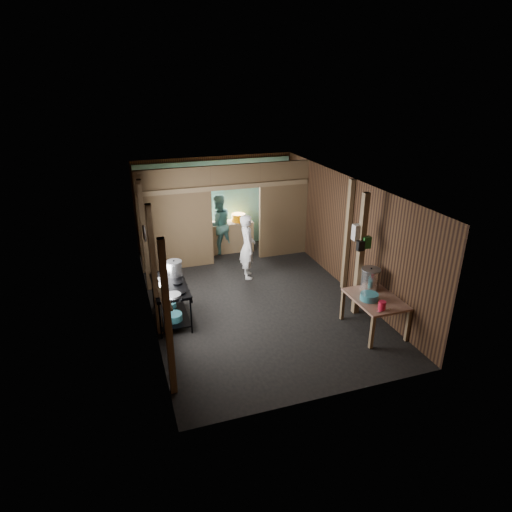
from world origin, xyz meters
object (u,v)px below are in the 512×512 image
object	(u,v)px
yellow_tub	(238,218)
pink_bucket	(382,306)
gas_range	(171,303)
stock_pot	(370,279)
stove_pot_large	(174,269)
prep_table	(374,314)
cook	(248,247)

from	to	relation	value
yellow_tub	pink_bucket	bearing A→B (deg)	-77.89
gas_range	stock_pot	size ratio (longest dim) A/B	3.03
stock_pot	stove_pot_large	bearing A→B (deg)	155.82
prep_table	pink_bucket	bearing A→B (deg)	-109.56
gas_range	yellow_tub	xyz separation A→B (m)	(2.41, 3.34, 0.56)
prep_table	stove_pot_large	bearing A→B (deg)	150.02
prep_table	stock_pot	bearing A→B (deg)	75.43
yellow_tub	cook	size ratio (longest dim) A/B	0.24
stock_pot	cook	world-z (taller)	cook
prep_table	cook	distance (m)	3.54
gas_range	prep_table	distance (m)	4.05
prep_table	stove_pot_large	xyz separation A→B (m)	(-3.54, 2.04, 0.60)
pink_bucket	cook	xyz separation A→B (m)	(-1.46, 3.53, 0.03)
stock_pot	pink_bucket	bearing A→B (deg)	-107.13
yellow_tub	cook	xyz separation A→B (m)	(-0.31, -1.84, -0.15)
prep_table	pink_bucket	size ratio (longest dim) A/B	7.26
stove_pot_large	yellow_tub	world-z (taller)	stove_pot_large
stock_pot	pink_bucket	distance (m)	0.87
stove_pot_large	cook	xyz separation A→B (m)	(1.93, 1.08, -0.14)
yellow_tub	cook	world-z (taller)	cook
prep_table	stock_pot	distance (m)	0.69
yellow_tub	gas_range	bearing A→B (deg)	-125.76
gas_range	cook	xyz separation A→B (m)	(2.10, 1.50, 0.40)
stove_pot_large	yellow_tub	xyz separation A→B (m)	(2.24, 2.92, 0.01)
prep_table	stove_pot_large	size ratio (longest dim) A/B	3.52
gas_range	stock_pot	world-z (taller)	stock_pot
prep_table	stove_pot_large	distance (m)	4.13
gas_range	prep_table	size ratio (longest dim) A/B	1.15
gas_range	cook	bearing A→B (deg)	35.60
prep_table	yellow_tub	distance (m)	5.16
pink_bucket	prep_table	bearing A→B (deg)	70.44
stove_pot_large	pink_bucket	size ratio (longest dim) A/B	2.06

